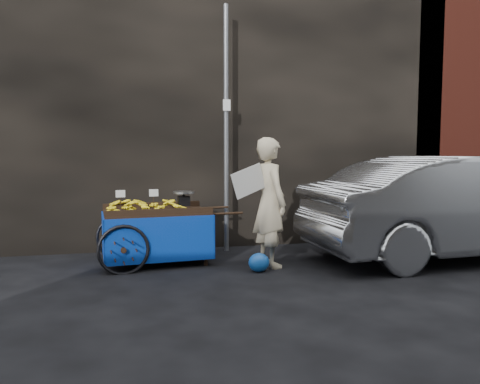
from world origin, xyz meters
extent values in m
plane|color=black|center=(0.00, 0.00, 0.00)|extent=(80.00, 80.00, 0.00)
cube|color=black|center=(-1.00, 2.60, 2.50)|extent=(11.00, 2.00, 5.00)
cube|color=#591E14|center=(5.50, 2.60, 2.50)|extent=(3.00, 2.00, 5.00)
cylinder|color=slate|center=(0.30, 1.30, 2.00)|extent=(0.08, 0.08, 4.00)
cube|color=white|center=(0.30, 1.25, 2.40)|extent=(0.12, 0.02, 0.18)
cube|color=black|center=(-0.87, 0.68, 0.75)|extent=(1.57, 1.06, 0.06)
cube|color=black|center=(-0.91, 1.12, 0.81)|extent=(1.49, 0.17, 0.09)
cube|color=black|center=(-0.84, 0.25, 0.81)|extent=(1.49, 0.17, 0.09)
cube|color=black|center=(-0.19, 0.37, 0.37)|extent=(0.05, 0.05, 0.75)
cube|color=black|center=(-0.26, 1.11, 0.37)|extent=(0.05, 0.05, 0.75)
cylinder|color=black|center=(0.14, 0.40, 0.75)|extent=(0.47, 0.08, 0.04)
cylinder|color=black|center=(0.07, 1.14, 0.75)|extent=(0.47, 0.08, 0.04)
torus|color=black|center=(-1.34, 0.14, 0.33)|extent=(0.70, 0.11, 0.70)
torus|color=black|center=(-1.43, 1.14, 0.33)|extent=(0.70, 0.11, 0.70)
cylinder|color=black|center=(-1.39, 0.64, 0.33)|extent=(0.14, 1.05, 0.05)
cube|color=#082D95|center=(-0.83, 0.21, 0.43)|extent=(1.53, 0.15, 0.64)
cube|color=#082D95|center=(-0.92, 1.16, 0.43)|extent=(1.53, 0.15, 0.64)
cube|color=#082D95|center=(-1.63, 0.62, 0.43)|extent=(0.10, 0.97, 0.64)
cube|color=#082D95|center=(-0.12, 0.75, 0.43)|extent=(0.10, 0.97, 0.64)
cube|color=black|center=(-0.46, 0.77, 0.91)|extent=(0.18, 0.15, 0.15)
cylinder|color=silver|center=(-0.46, 0.77, 1.04)|extent=(0.34, 0.34, 0.03)
cube|color=white|center=(-1.38, 0.54, 1.06)|extent=(0.13, 0.02, 0.10)
cube|color=white|center=(-0.91, 0.58, 1.06)|extent=(0.13, 0.02, 0.10)
imported|color=tan|center=(0.70, 0.14, 0.93)|extent=(0.59, 0.76, 1.85)
cube|color=silver|center=(0.36, 0.00, 1.25)|extent=(0.56, 0.22, 0.50)
ellipsoid|color=blue|center=(0.47, -0.16, 0.13)|extent=(0.29, 0.23, 0.26)
imported|color=#B1B4B8|center=(3.71, 0.00, 0.79)|extent=(4.87, 1.88, 1.58)
camera|label=1|loc=(-1.18, -6.26, 1.66)|focal=35.00mm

